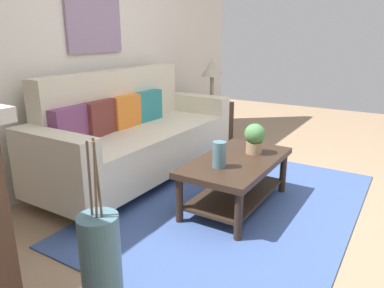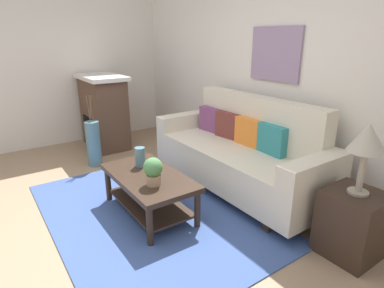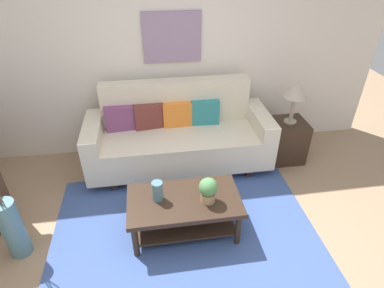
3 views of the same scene
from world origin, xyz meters
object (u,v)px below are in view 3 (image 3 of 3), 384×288
at_px(throw_pillow_orange, 177,114).
at_px(floor_vase, 13,229).
at_px(potted_plant_tabletop, 208,190).
at_px(coffee_table, 184,207).
at_px(framed_painting, 172,37).
at_px(side_table, 286,140).
at_px(tabletop_vase, 158,191).
at_px(throw_pillow_teal, 205,112).
at_px(table_lamp, 296,91).
at_px(couch, 179,136).
at_px(throw_pillow_maroon, 149,116).
at_px(throw_pillow_plum, 120,118).

xyz_separation_m(throw_pillow_orange, floor_vase, (-1.67, -1.32, -0.36)).
xyz_separation_m(throw_pillow_orange, potted_plant_tabletop, (0.14, -1.34, -0.11)).
xyz_separation_m(coffee_table, potted_plant_tabletop, (0.22, -0.06, 0.26)).
bearing_deg(framed_painting, side_table, -20.89).
bearing_deg(tabletop_vase, throw_pillow_teal, 61.02).
distance_m(table_lamp, floor_vase, 3.37).
distance_m(coffee_table, side_table, 1.86).
relative_size(throw_pillow_teal, potted_plant_tabletop, 1.37).
bearing_deg(throw_pillow_teal, couch, -160.55).
relative_size(side_table, table_lamp, 0.98).
relative_size(couch, side_table, 4.05).
relative_size(tabletop_vase, side_table, 0.37).
distance_m(throw_pillow_orange, framed_painting, 0.93).
relative_size(throw_pillow_orange, throw_pillow_teal, 1.00).
bearing_deg(framed_painting, coffee_table, -92.98).
bearing_deg(table_lamp, throw_pillow_maroon, 173.42).
bearing_deg(throw_pillow_orange, floor_vase, -141.83).
xyz_separation_m(side_table, table_lamp, (0.00, 0.00, 0.71)).
xyz_separation_m(side_table, framed_painting, (-1.43, 0.55, 1.26)).
relative_size(couch, throw_pillow_teal, 6.30).
relative_size(couch, potted_plant_tabletop, 8.66).
relative_size(throw_pillow_teal, framed_painting, 0.51).
bearing_deg(side_table, floor_vase, -160.37).
xyz_separation_m(couch, side_table, (1.43, -0.08, -0.15)).
bearing_deg(framed_painting, throw_pillow_plum, -154.36).
xyz_separation_m(throw_pillow_plum, coffee_table, (0.63, -1.28, -0.37)).
bearing_deg(side_table, table_lamp, 0.00).
bearing_deg(throw_pillow_teal, potted_plant_tabletop, -99.17).
bearing_deg(framed_painting, throw_pillow_maroon, -136.16).
bearing_deg(couch, framed_painting, 90.00).
xyz_separation_m(throw_pillow_teal, framed_painting, (-0.36, 0.34, 0.86)).
bearing_deg(throw_pillow_orange, throw_pillow_teal, 0.00).
height_order(throw_pillow_plum, throw_pillow_teal, same).
bearing_deg(throw_pillow_plum, coffee_table, -63.88).
bearing_deg(table_lamp, floor_vase, -160.37).
xyz_separation_m(throw_pillow_plum, side_table, (2.14, -0.21, -0.40)).
bearing_deg(side_table, coffee_table, -144.82).
bearing_deg(couch, tabletop_vase, -106.59).
relative_size(throw_pillow_maroon, floor_vase, 0.57).
bearing_deg(side_table, couch, 176.76).
bearing_deg(throw_pillow_maroon, throw_pillow_orange, 0.00).
xyz_separation_m(coffee_table, floor_vase, (-1.59, -0.04, 0.00)).
bearing_deg(throw_pillow_teal, side_table, -10.83).
relative_size(couch, throw_pillow_maroon, 6.30).
height_order(couch, throw_pillow_plum, couch).
xyz_separation_m(couch, table_lamp, (1.43, -0.08, 0.56)).
distance_m(throw_pillow_orange, floor_vase, 2.16).
distance_m(potted_plant_tabletop, floor_vase, 1.83).
xyz_separation_m(throw_pillow_teal, side_table, (1.08, -0.21, -0.40)).
distance_m(couch, coffee_table, 1.16).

